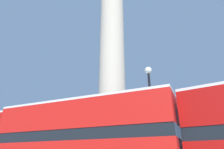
{
  "coord_description": "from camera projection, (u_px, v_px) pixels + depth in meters",
  "views": [
    {
      "loc": [
        7.04,
        -13.67,
        1.42
      ],
      "look_at": [
        0.0,
        0.0,
        7.93
      ],
      "focal_mm": 32.0,
      "sensor_mm": 36.0,
      "label": 1
    }
  ],
  "objects": [
    {
      "name": "bus_b",
      "position": [
        83.0,
        139.0,
        10.72
      ],
      "size": [
        10.16,
        3.31,
        4.37
      ],
      "rotation": [
        0.0,
        0.0,
        0.05
      ],
      "color": "red",
      "rests_on": "ground_plane"
    },
    {
      "name": "street_lamp",
      "position": [
        152.0,
        114.0,
        11.29
      ],
      "size": [
        0.43,
        0.43,
        6.69
      ],
      "color": "black",
      "rests_on": "ground_plane"
    },
    {
      "name": "monument_column",
      "position": [
        112.0,
        61.0,
        17.21
      ],
      "size": [
        4.78,
        4.78,
        22.73
      ],
      "color": "#BCB29E",
      "rests_on": "ground_plane"
    }
  ]
}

